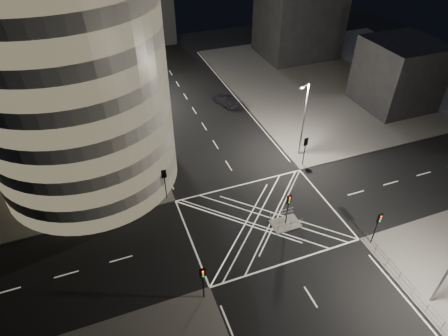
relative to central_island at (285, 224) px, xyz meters
name	(u,v)px	position (x,y,z in m)	size (l,w,h in m)	color
ground	(262,219)	(-2.00, 1.50, -0.07)	(120.00, 120.00, 0.00)	black
sidewalk_far_right	(344,77)	(27.00, 28.50, 0.00)	(42.00, 42.00, 0.15)	#575451
central_island	(285,224)	(0.00, 0.00, 0.00)	(3.00, 2.00, 0.15)	slate
office_tower_curved	(21,68)	(-22.74, 20.24, 12.58)	(30.00, 29.00, 27.20)	gray
office_block_rear	(23,21)	(-24.00, 43.50, 11.07)	(24.00, 16.00, 22.00)	gray
building_right_far	(299,15)	(24.00, 41.50, 7.58)	(14.00, 12.00, 15.00)	black
building_right_near	(398,74)	(28.00, 17.50, 5.08)	(10.00, 10.00, 10.00)	black
tree_a	(143,160)	(-12.50, 10.50, 4.26)	(4.02, 4.02, 6.51)	black
tree_b	(133,127)	(-12.50, 16.50, 5.10)	(4.02, 4.02, 7.35)	black
tree_c	(126,108)	(-12.50, 22.50, 4.45)	(4.46, 4.46, 6.95)	black
tree_d	(118,82)	(-12.50, 28.50, 5.61)	(4.95, 4.95, 8.39)	black
tree_e	(114,75)	(-12.50, 34.50, 4.12)	(4.31, 4.31, 6.53)	black
traffic_signal_fl	(164,179)	(-10.80, 8.30, 2.84)	(0.55, 0.22, 4.00)	black
traffic_signal_nl	(203,278)	(-10.80, -5.30, 2.84)	(0.55, 0.22, 4.00)	black
traffic_signal_fr	(305,146)	(6.80, 8.30, 2.84)	(0.55, 0.22, 4.00)	black
traffic_signal_nr	(378,223)	(6.80, -5.30, 2.84)	(0.55, 0.22, 4.00)	black
traffic_signal_island	(288,204)	(0.00, 0.00, 2.84)	(0.55, 0.22, 4.00)	black
street_lamp_left_near	(146,135)	(-11.44, 13.50, 5.47)	(1.25, 0.25, 10.00)	slate
street_lamp_left_far	(123,74)	(-11.44, 31.50, 5.47)	(1.25, 0.25, 10.00)	slate
street_lamp_right_far	(304,118)	(7.44, 10.50, 5.47)	(1.25, 0.25, 10.00)	slate
railing_near_right	(406,283)	(6.30, -10.65, 0.62)	(0.06, 11.70, 1.10)	slate
railing_island_south	(290,225)	(0.00, -0.90, 0.62)	(2.80, 0.06, 1.10)	slate
railing_island_north	(282,214)	(0.00, 0.90, 0.62)	(2.80, 0.06, 1.10)	slate
sedan	(226,101)	(3.25, 26.43, 0.70)	(1.63, 4.68, 1.54)	black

